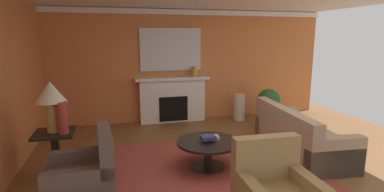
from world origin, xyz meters
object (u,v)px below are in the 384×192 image
at_px(vase_tall_corner, 239,107).
at_px(table_lamp, 51,97).
at_px(vase_mantel_right, 194,72).
at_px(armchair_near_window, 84,180).
at_px(sofa, 299,137).
at_px(coffee_table, 208,148).
at_px(mantel_mirror, 171,49).
at_px(side_table, 56,151).
at_px(potted_plant, 268,103).
at_px(fireplace, 172,101).
at_px(vase_on_side_table, 62,118).

bearing_deg(vase_tall_corner, table_lamp, -150.74).
bearing_deg(vase_mantel_right, table_lamp, -138.99).
xyz_separation_m(armchair_near_window, table_lamp, (-0.47, 0.89, 0.92)).
height_order(sofa, vase_mantel_right, vase_mantel_right).
bearing_deg(coffee_table, mantel_mirror, 90.56).
bearing_deg(side_table, table_lamp, 0.00).
bearing_deg(table_lamp, sofa, -1.71).
bearing_deg(potted_plant, vase_mantel_right, 159.82).
bearing_deg(side_table, fireplace, 47.79).
xyz_separation_m(coffee_table, potted_plant, (2.23, 2.11, 0.16)).
relative_size(sofa, vase_on_side_table, 4.64).
xyz_separation_m(fireplace, vase_on_side_table, (-2.11, -2.62, 0.40)).
distance_m(mantel_mirror, vase_on_side_table, 3.56).
distance_m(sofa, table_lamp, 4.17).
height_order(coffee_table, side_table, side_table).
relative_size(side_table, vase_on_side_table, 1.50).
xyz_separation_m(coffee_table, vase_on_side_table, (-2.14, 0.17, 0.60)).
distance_m(table_lamp, vase_on_side_table, 0.35).
relative_size(coffee_table, table_lamp, 1.33).
distance_m(sofa, vase_on_side_table, 3.96).
height_order(sofa, side_table, sofa).
height_order(coffee_table, table_lamp, table_lamp).
bearing_deg(table_lamp, fireplace, 47.79).
relative_size(sofa, armchair_near_window, 2.28).
height_order(armchair_near_window, potted_plant, armchair_near_window).
height_order(vase_tall_corner, vase_on_side_table, vase_on_side_table).
relative_size(armchair_near_window, potted_plant, 1.14).
height_order(table_lamp, vase_on_side_table, table_lamp).
height_order(armchair_near_window, vase_tall_corner, armchair_near_window).
relative_size(vase_on_side_table, vase_mantel_right, 1.94).
relative_size(mantel_mirror, sofa, 0.69).
xyz_separation_m(sofa, vase_mantel_right, (-1.25, 2.57, 0.94)).
distance_m(armchair_near_window, vase_mantel_right, 4.18).
xyz_separation_m(mantel_mirror, vase_on_side_table, (-2.11, -2.74, -0.84)).
bearing_deg(mantel_mirror, sofa, -56.74).
bearing_deg(vase_on_side_table, vase_mantel_right, 43.94).
relative_size(side_table, vase_mantel_right, 2.91).
bearing_deg(mantel_mirror, fireplace, -90.00).
xyz_separation_m(sofa, armchair_near_window, (-3.59, -0.76, 0.01)).
distance_m(table_lamp, vase_tall_corner, 4.58).
relative_size(vase_mantel_right, potted_plant, 0.29).
height_order(armchair_near_window, table_lamp, table_lamp).
xyz_separation_m(fireplace, side_table, (-2.26, -2.50, -0.13)).
xyz_separation_m(mantel_mirror, vase_tall_corner, (1.66, -0.42, -1.45)).
distance_m(fireplace, potted_plant, 2.36).
xyz_separation_m(side_table, vase_on_side_table, (0.15, -0.12, 0.53)).
distance_m(mantel_mirror, armchair_near_window, 4.20).
height_order(side_table, potted_plant, potted_plant).
xyz_separation_m(vase_tall_corner, potted_plant, (0.60, -0.38, 0.16)).
distance_m(armchair_near_window, vase_on_side_table, 1.04).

